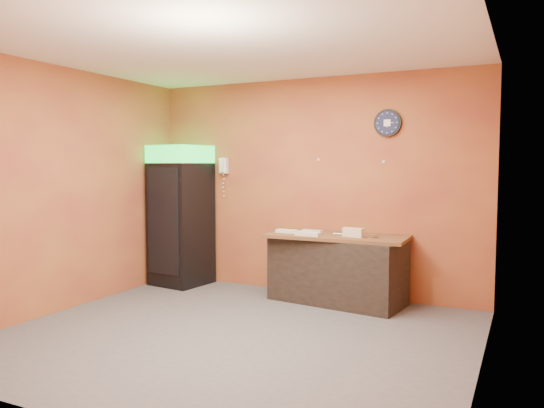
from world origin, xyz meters
The scene contains 15 objects.
floor centered at (0.00, 0.00, 0.00)m, with size 4.50×4.50×0.00m, color #47474C.
back_wall centered at (0.00, 2.00, 1.40)m, with size 4.50×0.02×2.80m, color #A96B2F.
left_wall centered at (-2.25, 0.00, 1.40)m, with size 0.02×4.00×2.80m, color #A96B2F.
right_wall centered at (2.25, 0.00, 1.40)m, with size 0.02×4.00×2.80m, color #A96B2F.
ceiling centered at (0.00, 0.00, 2.80)m, with size 4.50×4.00×0.02m, color white.
beverage_cooler centered at (-1.82, 1.61, 0.95)m, with size 0.76×0.77×1.95m.
prep_counter centered at (0.49, 1.65, 0.40)m, with size 1.59×0.71×0.79m, color black.
wall_clock centered at (1.00, 1.97, 2.19)m, with size 0.33×0.06×0.33m.
wall_phone centered at (-1.30, 1.95, 1.67)m, with size 0.12×0.10×0.22m.
butcher_paper centered at (0.49, 1.65, 0.81)m, with size 1.68×0.78×0.04m, color brown.
sub_roll_stack centered at (0.73, 1.52, 0.89)m, with size 0.26×0.14×0.11m.
wrapped_sandwich_left centered at (-0.13, 1.53, 0.85)m, with size 0.28×0.11×0.04m, color silver.
wrapped_sandwich_mid centered at (0.21, 1.39, 0.86)m, with size 0.30×0.12×0.04m, color silver.
wrapped_sandwich_right centered at (0.16, 1.62, 0.85)m, with size 0.27×0.11×0.04m, color silver.
kitchen_tool centered at (0.58, 1.64, 0.86)m, with size 0.06×0.06×0.06m, color silver.
Camera 1 is at (2.57, -4.45, 1.68)m, focal length 35.00 mm.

